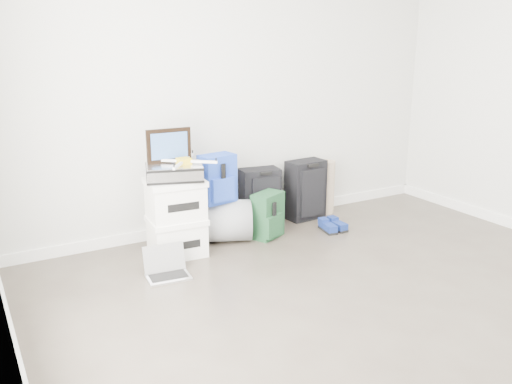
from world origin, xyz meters
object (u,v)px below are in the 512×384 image
duffel_bag (217,221)px  laptop (167,269)px  boxes_stack (176,217)px  large_suitcase (260,198)px  carry_on (306,190)px  briefcase (174,172)px

duffel_bag → laptop: duffel_bag is taller
boxes_stack → large_suitcase: 1.01m
carry_on → laptop: (-1.74, -0.62, -0.25)m
large_suitcase → carry_on: size_ratio=0.96×
laptop → briefcase: bearing=62.9°
boxes_stack → carry_on: (1.50, 0.26, -0.03)m
large_suitcase → carry_on: 0.53m
boxes_stack → carry_on: size_ratio=1.09×
boxes_stack → briefcase: (0.00, 0.00, 0.39)m
carry_on → duffel_bag: bearing=-177.2°
boxes_stack → carry_on: bearing=13.9°
duffel_bag → laptop: (-0.67, -0.49, -0.13)m
boxes_stack → duffel_bag: bearing=20.0°
briefcase → duffel_bag: bearing=33.3°
carry_on → boxes_stack: bearing=-174.6°
briefcase → large_suitcase: briefcase is taller
briefcase → laptop: 0.80m
carry_on → briefcase: bearing=-174.6°
briefcase → carry_on: bearing=27.2°
boxes_stack → briefcase: briefcase is taller
briefcase → large_suitcase: size_ratio=0.77×
duffel_bag → boxes_stack: bearing=-141.3°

